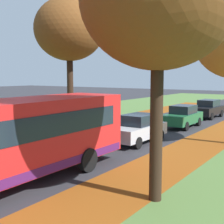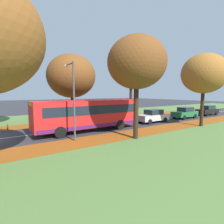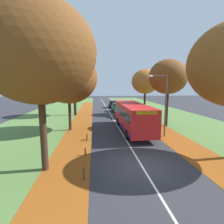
{
  "view_description": "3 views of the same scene",
  "coord_description": "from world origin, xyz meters",
  "px_view_note": "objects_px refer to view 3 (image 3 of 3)",
  "views": [
    {
      "loc": [
        10.18,
        2.11,
        3.85
      ],
      "look_at": [
        2.06,
        13.91,
        2.14
      ],
      "focal_mm": 50.0,
      "sensor_mm": 36.0,
      "label": 1
    },
    {
      "loc": [
        16.52,
        1.2,
        3.72
      ],
      "look_at": [
        1.13,
        11.47,
        1.65
      ],
      "focal_mm": 28.0,
      "sensor_mm": 36.0,
      "label": 2
    },
    {
      "loc": [
        -2.92,
        -10.03,
        4.91
      ],
      "look_at": [
        -0.68,
        11.26,
        1.75
      ],
      "focal_mm": 28.0,
      "sensor_mm": 36.0,
      "label": 3
    }
  ],
  "objects_px": {
    "streetlamp_right": "(163,99)",
    "car_black_third_in_line": "(113,104)",
    "bollard_third": "(87,138)",
    "car_green_following": "(117,107)",
    "bollard_second": "(85,152)",
    "bollard_nearest": "(84,174)",
    "bus": "(132,116)",
    "car_silver_lead": "(121,112)",
    "tree_right_near": "(168,77)",
    "tree_left_nearest": "(39,53)",
    "tree_left_mid": "(74,72)",
    "tree_right_mid": "(145,82)",
    "tree_left_near": "(69,78)"
  },
  "relations": [
    {
      "from": "tree_right_near",
      "to": "car_silver_lead",
      "type": "xyz_separation_m",
      "value": [
        -4.55,
        6.86,
        -5.2
      ]
    },
    {
      "from": "bollard_nearest",
      "to": "bollard_third",
      "type": "bearing_deg",
      "value": 90.58
    },
    {
      "from": "car_green_following",
      "to": "tree_left_nearest",
      "type": "bearing_deg",
      "value": -107.3
    },
    {
      "from": "tree_right_near",
      "to": "car_green_following",
      "type": "relative_size",
      "value": 1.93
    },
    {
      "from": "tree_right_mid",
      "to": "streetlamp_right",
      "type": "xyz_separation_m",
      "value": [
        -2.43,
        -13.99,
        -2.0
      ]
    },
    {
      "from": "tree_right_near",
      "to": "bollard_nearest",
      "type": "bearing_deg",
      "value": -128.9
    },
    {
      "from": "car_silver_lead",
      "to": "car_green_following",
      "type": "distance_m",
      "value": 6.48
    },
    {
      "from": "tree_left_near",
      "to": "tree_right_mid",
      "type": "bearing_deg",
      "value": 41.93
    },
    {
      "from": "tree_left_nearest",
      "to": "tree_left_near",
      "type": "bearing_deg",
      "value": 88.57
    },
    {
      "from": "bollard_third",
      "to": "car_green_following",
      "type": "relative_size",
      "value": 0.16
    },
    {
      "from": "streetlamp_right",
      "to": "car_black_third_in_line",
      "type": "height_order",
      "value": "streetlamp_right"
    },
    {
      "from": "tree_right_near",
      "to": "car_green_following",
      "type": "height_order",
      "value": "tree_right_near"
    },
    {
      "from": "tree_left_nearest",
      "to": "bollard_second",
      "type": "relative_size",
      "value": 16.89
    },
    {
      "from": "bus",
      "to": "car_green_following",
      "type": "relative_size",
      "value": 2.47
    },
    {
      "from": "tree_left_nearest",
      "to": "car_silver_lead",
      "type": "xyz_separation_m",
      "value": [
        7.31,
        17.27,
        -5.89
      ]
    },
    {
      "from": "tree_left_near",
      "to": "bollard_nearest",
      "type": "distance_m",
      "value": 12.38
    },
    {
      "from": "bollard_nearest",
      "to": "car_silver_lead",
      "type": "relative_size",
      "value": 0.16
    },
    {
      "from": "tree_left_nearest",
      "to": "car_green_following",
      "type": "xyz_separation_m",
      "value": [
        7.4,
        23.75,
        -5.89
      ]
    },
    {
      "from": "tree_left_mid",
      "to": "tree_right_near",
      "type": "xyz_separation_m",
      "value": [
        12.13,
        -9.58,
        -1.23
      ]
    },
    {
      "from": "tree_left_nearest",
      "to": "tree_right_near",
      "type": "relative_size",
      "value": 1.17
    },
    {
      "from": "bus",
      "to": "car_silver_lead",
      "type": "relative_size",
      "value": 2.46
    },
    {
      "from": "tree_left_mid",
      "to": "bollard_second",
      "type": "xyz_separation_m",
      "value": [
        2.53,
        -18.05,
        -6.96
      ]
    },
    {
      "from": "bollard_second",
      "to": "car_silver_lead",
      "type": "bearing_deg",
      "value": 71.79
    },
    {
      "from": "tree_right_near",
      "to": "tree_left_nearest",
      "type": "bearing_deg",
      "value": -138.72
    },
    {
      "from": "tree_left_near",
      "to": "bus",
      "type": "distance_m",
      "value": 8.12
    },
    {
      "from": "tree_left_mid",
      "to": "tree_right_near",
      "type": "distance_m",
      "value": 15.5
    },
    {
      "from": "bollard_nearest",
      "to": "streetlamp_right",
      "type": "height_order",
      "value": "streetlamp_right"
    },
    {
      "from": "bollard_nearest",
      "to": "car_silver_lead",
      "type": "xyz_separation_m",
      "value": [
        4.98,
        18.66,
        0.47
      ]
    },
    {
      "from": "bus",
      "to": "bollard_third",
      "type": "bearing_deg",
      "value": -146.21
    },
    {
      "from": "tree_left_mid",
      "to": "tree_right_mid",
      "type": "height_order",
      "value": "tree_left_mid"
    },
    {
      "from": "tree_left_nearest",
      "to": "bollard_second",
      "type": "distance_m",
      "value": 7.08
    },
    {
      "from": "tree_left_near",
      "to": "car_silver_lead",
      "type": "height_order",
      "value": "tree_left_near"
    },
    {
      "from": "bus",
      "to": "car_silver_lead",
      "type": "bearing_deg",
      "value": 89.01
    },
    {
      "from": "tree_right_mid",
      "to": "bollard_second",
      "type": "distance_m",
      "value": 21.2
    },
    {
      "from": "tree_left_mid",
      "to": "bollard_nearest",
      "type": "distance_m",
      "value": 22.62
    },
    {
      "from": "car_silver_lead",
      "to": "bollard_second",
      "type": "bearing_deg",
      "value": -108.21
    },
    {
      "from": "tree_right_near",
      "to": "car_silver_lead",
      "type": "bearing_deg",
      "value": 123.58
    },
    {
      "from": "tree_right_near",
      "to": "bollard_second",
      "type": "relative_size",
      "value": 14.38
    },
    {
      "from": "bollard_second",
      "to": "bollard_nearest",
      "type": "bearing_deg",
      "value": -88.88
    },
    {
      "from": "car_black_third_in_line",
      "to": "tree_right_near",
      "type": "bearing_deg",
      "value": -76.95
    },
    {
      "from": "car_silver_lead",
      "to": "streetlamp_right",
      "type": "bearing_deg",
      "value": -78.95
    },
    {
      "from": "car_silver_lead",
      "to": "car_green_following",
      "type": "bearing_deg",
      "value": 89.22
    },
    {
      "from": "tree_right_near",
      "to": "tree_left_near",
      "type": "bearing_deg",
      "value": -175.53
    },
    {
      "from": "tree_left_nearest",
      "to": "tree_right_near",
      "type": "height_order",
      "value": "tree_left_nearest"
    },
    {
      "from": "tree_right_mid",
      "to": "streetlamp_right",
      "type": "height_order",
      "value": "tree_right_mid"
    },
    {
      "from": "bollard_second",
      "to": "car_silver_lead",
      "type": "xyz_separation_m",
      "value": [
        5.04,
        15.33,
        0.53
      ]
    },
    {
      "from": "bollard_nearest",
      "to": "car_silver_lead",
      "type": "bearing_deg",
      "value": 75.07
    },
    {
      "from": "bollard_third",
      "to": "bus",
      "type": "distance_m",
      "value": 6.05
    },
    {
      "from": "tree_right_near",
      "to": "car_green_following",
      "type": "bearing_deg",
      "value": 108.5
    },
    {
      "from": "tree_left_near",
      "to": "bollard_second",
      "type": "relative_size",
      "value": 15.34
    }
  ]
}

